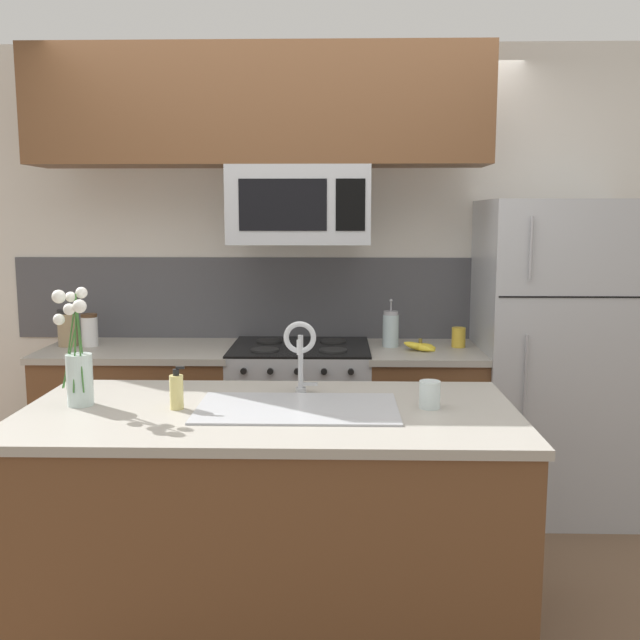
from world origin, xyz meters
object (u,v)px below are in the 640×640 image
storage_jar_medium (90,330)px  flower_vase (78,368)px  french_press (391,329)px  sink_faucet (300,347)px  drinking_glass (430,395)px  dish_soap_bottle (177,391)px  stove_range (301,426)px  refrigerator (552,358)px  banana_bunch (420,347)px  microwave (300,205)px  storage_jar_tall (68,328)px  coffee_tin (458,337)px

storage_jar_medium → flower_vase: flower_vase is taller
french_press → sink_faucet: bearing=-112.3°
sink_faucet → drinking_glass: 0.56m
dish_soap_bottle → drinking_glass: (0.96, 0.04, -0.02)m
stove_range → drinking_glass: drinking_glass is taller
stove_range → refrigerator: (1.39, 0.02, 0.40)m
stove_range → flower_vase: bearing=-123.1°
refrigerator → storage_jar_medium: (-2.57, 0.01, 0.14)m
french_press → flower_vase: flower_vase is taller
banana_bunch → sink_faucet: sink_faucet is taller
french_press → drinking_glass: french_press is taller
stove_range → banana_bunch: 0.81m
storage_jar_medium → drinking_glass: (1.74, -1.26, -0.04)m
banana_bunch → microwave: bearing=176.6°
storage_jar_medium → stove_range: bearing=-1.7°
flower_vase → sink_faucet: bearing=12.0°
sink_faucet → refrigerator: bearing=38.2°
stove_range → storage_jar_tall: bearing=178.4°
microwave → coffee_tin: size_ratio=6.77×
storage_jar_tall → flower_vase: (0.51, -1.25, 0.05)m
stove_range → sink_faucet: sink_faucet is taller
microwave → refrigerator: microwave is taller
microwave → banana_bunch: 1.00m
microwave → flower_vase: (-0.79, -1.19, -0.63)m
banana_bunch → storage_jar_tall: bearing=177.2°
refrigerator → storage_jar_tall: 2.70m
stove_range → flower_vase: 1.57m
french_press → coffee_tin: 0.38m
dish_soap_bottle → flower_vase: 0.40m
refrigerator → dish_soap_bottle: (-1.79, -1.28, 0.12)m
refrigerator → storage_jar_medium: refrigerator is taller
microwave → storage_jar_medium: 1.37m
dish_soap_bottle → banana_bunch: bearing=48.6°
banana_bunch → french_press: (-0.15, 0.12, 0.08)m
dish_soap_bottle → coffee_tin: bearing=45.6°
flower_vase → stove_range: bearing=56.9°
refrigerator → sink_faucet: (-1.34, -1.05, 0.25)m
sink_faucet → flower_vase: size_ratio=0.67×
sink_faucet → microwave: bearing=93.0°
drinking_glass → flower_vase: size_ratio=0.23×
refrigerator → french_press: (-0.89, 0.04, 0.15)m
sink_faucet → flower_vase: flower_vase is taller
refrigerator → banana_bunch: refrigerator is taller
storage_jar_tall → storage_jar_medium: (0.12, -0.00, -0.01)m
refrigerator → banana_bunch: bearing=-173.8°
storage_jar_tall → flower_vase: bearing=-67.6°
flower_vase → microwave: bearing=56.4°
stove_range → storage_jar_medium: size_ratio=5.10×
microwave → coffee_tin: 1.14m
french_press → banana_bunch: bearing=-38.2°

